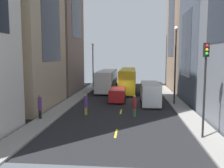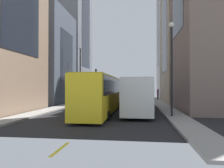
{
  "view_description": "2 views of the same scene",
  "coord_description": "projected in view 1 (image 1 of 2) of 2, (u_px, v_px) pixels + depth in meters",
  "views": [
    {
      "loc": [
        1.22,
        -30.83,
        5.55
      ],
      "look_at": [
        -1.95,
        4.47,
        1.55
      ],
      "focal_mm": 38.1,
      "sensor_mm": 36.0,
      "label": 1
    },
    {
      "loc": [
        -3.24,
        29.26,
        2.6
      ],
      "look_at": [
        0.14,
        2.84,
        2.96
      ],
      "focal_mm": 33.06,
      "sensor_mm": 36.0,
      "label": 2
    }
  ],
  "objects": [
    {
      "name": "pedestrian_crossing_near",
      "position": [
        86.0,
        104.0,
        22.83
      ],
      "size": [
        0.37,
        0.37,
        2.06
      ],
      "rotation": [
        0.0,
        0.0,
        5.83
      ],
      "color": "gold",
      "rests_on": "ground"
    },
    {
      "name": "building_west_1",
      "position": [
        22.0,
        3.0,
        25.42
      ],
      "size": [
        6.49,
        10.42,
        22.66
      ],
      "color": "tan",
      "rests_on": "ground"
    },
    {
      "name": "sidewalk_east",
      "position": [
        174.0,
        100.0,
        30.66
      ],
      "size": [
        1.84,
        44.0,
        0.15
      ],
      "primitive_type": "cube",
      "color": "gray",
      "rests_on": "ground"
    },
    {
      "name": "streetlamp_near",
      "position": [
        93.0,
        61.0,
        42.6
      ],
      "size": [
        0.44,
        0.44,
        7.89
      ],
      "color": "black",
      "rests_on": "ground"
    },
    {
      "name": "lane_stripe_5",
      "position": [
        127.0,
        87.0,
        45.1
      ],
      "size": [
        0.16,
        2.0,
        0.01
      ],
      "primitive_type": "cube",
      "color": "yellow",
      "rests_on": "ground"
    },
    {
      "name": "lane_stripe_1",
      "position": [
        116.0,
        133.0,
        17.38
      ],
      "size": [
        0.16,
        2.0,
        0.01
      ],
      "primitive_type": "cube",
      "color": "yellow",
      "rests_on": "ground"
    },
    {
      "name": "lane_stripe_4",
      "position": [
        125.0,
        92.0,
        38.17
      ],
      "size": [
        0.16,
        2.0,
        0.01
      ],
      "primitive_type": "cube",
      "color": "yellow",
      "rests_on": "ground"
    },
    {
      "name": "streetcar_yellow",
      "position": [
        128.0,
        78.0,
        39.88
      ],
      "size": [
        2.7,
        14.52,
        3.59
      ],
      "color": "yellow",
      "rests_on": "ground"
    },
    {
      "name": "building_east_2",
      "position": [
        199.0,
        14.0,
        39.85
      ],
      "size": [
        9.22,
        11.31,
        25.47
      ],
      "color": "#937760",
      "rests_on": "ground"
    },
    {
      "name": "city_bus_white",
      "position": [
        107.0,
        79.0,
        39.46
      ],
      "size": [
        2.8,
        11.55,
        3.35
      ],
      "color": "silver",
      "rests_on": "ground"
    },
    {
      "name": "lane_stripe_3",
      "position": [
        124.0,
        100.0,
        31.24
      ],
      "size": [
        0.16,
        2.0,
        0.01
      ],
      "primitive_type": "cube",
      "color": "yellow",
      "rests_on": "ground"
    },
    {
      "name": "car_red_1",
      "position": [
        118.0,
        94.0,
        30.03
      ],
      "size": [
        2.06,
        4.58,
        1.62
      ],
      "color": "red",
      "rests_on": "ground"
    },
    {
      "name": "pedestrian_waiting_curb",
      "position": [
        134.0,
        105.0,
        22.15
      ],
      "size": [
        0.36,
        0.36,
        2.06
      ],
      "rotation": [
        0.0,
        0.0,
        4.48
      ],
      "color": "#336B38",
      "rests_on": "ground"
    },
    {
      "name": "sidewalk_west",
      "position": [
        76.0,
        98.0,
        31.8
      ],
      "size": [
        1.84,
        44.0,
        0.15
      ],
      "primitive_type": "cube",
      "color": "gray",
      "rests_on": "ground"
    },
    {
      "name": "building_east_1",
      "position": [
        221.0,
        44.0,
        28.43
      ],
      "size": [
        8.36,
        9.53,
        14.21
      ],
      "color": "#4C5666",
      "rests_on": "ground"
    },
    {
      "name": "car_black_0",
      "position": [
        148.0,
        88.0,
        35.74
      ],
      "size": [
        2.0,
        4.28,
        1.64
      ],
      "color": "black",
      "rests_on": "ground"
    },
    {
      "name": "ground_plane",
      "position": [
        124.0,
        100.0,
        31.24
      ],
      "size": [
        38.74,
        38.74,
        0.0
      ],
      "primitive_type": "plane",
      "color": "black"
    },
    {
      "name": "pedestrian_walking_far",
      "position": [
        40.0,
        106.0,
        20.88
      ],
      "size": [
        0.35,
        0.35,
        2.12
      ],
      "rotation": [
        0.0,
        0.0,
        3.02
      ],
      "color": "black",
      "rests_on": "ground"
    },
    {
      "name": "lane_stripe_2",
      "position": [
        121.0,
        112.0,
        24.31
      ],
      "size": [
        0.16,
        2.0,
        0.01
      ],
      "primitive_type": "cube",
      "color": "yellow",
      "rests_on": "ground"
    },
    {
      "name": "delivery_van_white",
      "position": [
        150.0,
        92.0,
        27.79
      ],
      "size": [
        2.25,
        5.85,
        2.58
      ],
      "color": "white",
      "rests_on": "ground"
    },
    {
      "name": "traffic_light_near_corner",
      "position": [
        205.0,
        73.0,
        15.55
      ],
      "size": [
        0.32,
        0.44,
        6.32
      ],
      "color": "black",
      "rests_on": "ground"
    },
    {
      "name": "lane_stripe_6",
      "position": [
        128.0,
        83.0,
        52.02
      ],
      "size": [
        0.16,
        2.0,
        0.01
      ],
      "primitive_type": "cube",
      "color": "yellow",
      "rests_on": "ground"
    },
    {
      "name": "streetlamp_far",
      "position": [
        175.0,
        58.0,
        27.25
      ],
      "size": [
        0.44,
        0.44,
        8.88
      ],
      "color": "black",
      "rests_on": "ground"
    }
  ]
}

